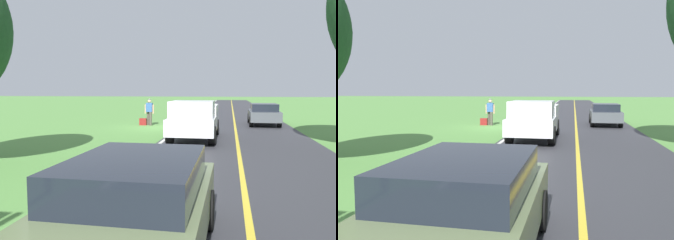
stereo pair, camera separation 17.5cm
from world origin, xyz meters
TOP-DOWN VIEW (x-y plane):
  - ground_plane at (0.00, 0.00)m, footprint 200.00×200.00m
  - road_surface at (-4.50, 0.00)m, footprint 6.94×120.00m
  - lane_edge_line at (-1.21, 0.00)m, footprint 0.16×117.60m
  - lane_centre_line at (-4.50, 0.00)m, footprint 0.14×117.60m
  - hitchhiker_walking at (1.00, -1.09)m, footprint 0.62×0.52m
  - suitcase_carried at (1.42, -1.02)m, footprint 0.46×0.21m
  - pickup_truck_passing at (-2.55, 4.90)m, footprint 2.11×5.40m
  - sedan_near_oncoming at (-6.35, -2.59)m, footprint 1.98×4.43m
  - sedan_ahead_same_lane at (-2.93, 16.43)m, footprint 1.95×4.41m

SIDE VIEW (x-z plane):
  - ground_plane at x=0.00m, z-range 0.00..0.00m
  - road_surface at x=-4.50m, z-range 0.00..0.00m
  - lane_edge_line at x=-1.21m, z-range 0.00..0.01m
  - lane_centre_line at x=-4.50m, z-range 0.00..0.01m
  - suitcase_carried at x=1.42m, z-range 0.00..0.45m
  - sedan_near_oncoming at x=-6.35m, z-range 0.05..1.46m
  - sedan_ahead_same_lane at x=-2.93m, z-range 0.05..1.46m
  - pickup_truck_passing at x=-2.55m, z-range 0.06..1.88m
  - hitchhiker_walking at x=1.00m, z-range 0.11..1.85m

